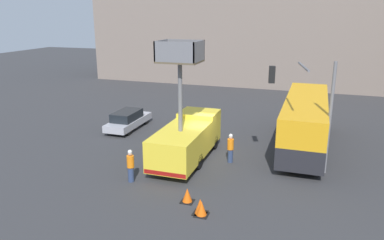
{
  "coord_description": "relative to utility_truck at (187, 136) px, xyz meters",
  "views": [
    {
      "loc": [
        5.92,
        -20.87,
        8.65
      ],
      "look_at": [
        -1.13,
        0.08,
        2.26
      ],
      "focal_mm": 35.0,
      "sensor_mm": 36.0,
      "label": 1
    }
  ],
  "objects": [
    {
      "name": "traffic_cone_far_side",
      "position": [
        1.75,
        -4.98,
        -1.18
      ],
      "size": [
        0.61,
        0.61,
        0.69
      ],
      "color": "black",
      "rests_on": "ground_plane"
    },
    {
      "name": "utility_truck",
      "position": [
        0.0,
        0.0,
        0.0
      ],
      "size": [
        2.41,
        6.96,
        7.2
      ],
      "color": "yellow",
      "rests_on": "ground_plane"
    },
    {
      "name": "traffic_cone_mid_road",
      "position": [
        2.65,
        -5.81,
        -1.16
      ],
      "size": [
        0.63,
        0.63,
        0.72
      ],
      "color": "black",
      "rests_on": "ground_plane"
    },
    {
      "name": "ground_plane",
      "position": [
        1.13,
        0.84,
        -1.5
      ],
      "size": [
        120.0,
        120.0,
        0.0
      ],
      "primitive_type": "plane",
      "color": "#333335"
    },
    {
      "name": "road_worker_near_truck",
      "position": [
        -1.8,
        -3.83,
        -0.61
      ],
      "size": [
        0.38,
        0.38,
        1.79
      ],
      "rotation": [
        0.0,
        0.0,
        2.64
      ],
      "color": "navy",
      "rests_on": "ground_plane"
    },
    {
      "name": "traffic_cone_near_truck",
      "position": [
        2.75,
        -5.93,
        -1.18
      ],
      "size": [
        0.6,
        0.6,
        0.69
      ],
      "color": "black",
      "rests_on": "ground_plane"
    },
    {
      "name": "city_bus",
      "position": [
        6.57,
        4.62,
        0.42
      ],
      "size": [
        2.61,
        11.13,
        3.29
      ],
      "rotation": [
        0.0,
        0.0,
        1.57
      ],
      "color": "#232328",
      "rests_on": "ground_plane"
    },
    {
      "name": "parked_car_curbside",
      "position": [
        -6.36,
        4.45,
        -0.77
      ],
      "size": [
        1.73,
        4.73,
        1.44
      ],
      "color": "#A8A8B2",
      "rests_on": "ground_plane"
    },
    {
      "name": "building_backdrop_far",
      "position": [
        1.13,
        28.2,
        5.5
      ],
      "size": [
        44.0,
        10.0,
        14.0
      ],
      "color": "gray",
      "rests_on": "ground_plane"
    },
    {
      "name": "road_worker_directing",
      "position": [
        2.57,
        0.45,
        -0.62
      ],
      "size": [
        0.38,
        0.38,
        1.77
      ],
      "rotation": [
        0.0,
        0.0,
        4.92
      ],
      "color": "navy",
      "rests_on": "ground_plane"
    },
    {
      "name": "traffic_light_pole",
      "position": [
        6.8,
        0.43,
        2.68
      ],
      "size": [
        3.41,
        3.16,
        6.21
      ],
      "color": "slate",
      "rests_on": "ground_plane"
    }
  ]
}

